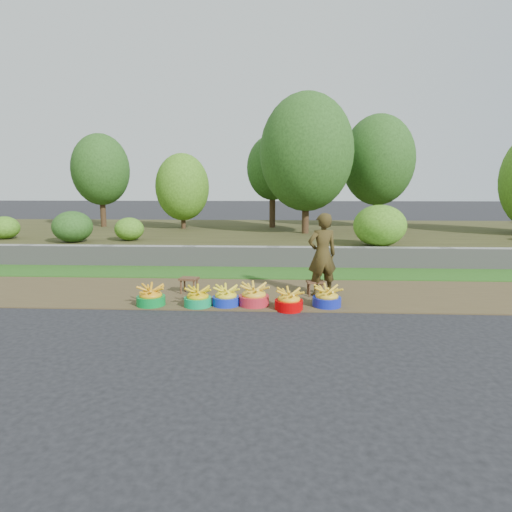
{
  "coord_description": "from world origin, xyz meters",
  "views": [
    {
      "loc": [
        0.11,
        -7.0,
        2.09
      ],
      "look_at": [
        -0.31,
        1.3,
        0.75
      ],
      "focal_mm": 30.0,
      "sensor_mm": 36.0,
      "label": 1
    }
  ],
  "objects_px": {
    "basin_d": "(254,296)",
    "stool_left": "(189,281)",
    "basin_b": "(198,298)",
    "vendor_woman": "(322,255)",
    "basin_e": "(289,301)",
    "basin_a": "(151,297)",
    "stool_right": "(315,284)",
    "basin_f": "(327,298)",
    "basin_c": "(226,297)"
  },
  "relations": [
    {
      "from": "basin_b",
      "to": "vendor_woman",
      "type": "relative_size",
      "value": 0.3
    },
    {
      "from": "vendor_woman",
      "to": "basin_e",
      "type": "bearing_deg",
      "value": 38.83
    },
    {
      "from": "basin_b",
      "to": "basin_d",
      "type": "height_order",
      "value": "basin_d"
    },
    {
      "from": "basin_a",
      "to": "basin_c",
      "type": "xyz_separation_m",
      "value": [
        1.33,
        0.06,
        -0.01
      ]
    },
    {
      "from": "basin_d",
      "to": "vendor_woman",
      "type": "relative_size",
      "value": 0.34
    },
    {
      "from": "basin_b",
      "to": "stool_left",
      "type": "distance_m",
      "value": 0.98
    },
    {
      "from": "basin_c",
      "to": "basin_f",
      "type": "bearing_deg",
      "value": 1.0
    },
    {
      "from": "basin_a",
      "to": "basin_d",
      "type": "height_order",
      "value": "basin_d"
    },
    {
      "from": "basin_a",
      "to": "basin_d",
      "type": "xyz_separation_m",
      "value": [
        1.83,
        0.09,
        0.01
      ]
    },
    {
      "from": "basin_d",
      "to": "stool_left",
      "type": "bearing_deg",
      "value": 148.69
    },
    {
      "from": "stool_left",
      "to": "vendor_woman",
      "type": "height_order",
      "value": "vendor_woman"
    },
    {
      "from": "basin_b",
      "to": "vendor_woman",
      "type": "height_order",
      "value": "vendor_woman"
    },
    {
      "from": "basin_a",
      "to": "vendor_woman",
      "type": "bearing_deg",
      "value": 15.21
    },
    {
      "from": "stool_right",
      "to": "vendor_woman",
      "type": "xyz_separation_m",
      "value": [
        0.12,
        0.0,
        0.57
      ]
    },
    {
      "from": "basin_e",
      "to": "basin_f",
      "type": "xyz_separation_m",
      "value": [
        0.67,
        0.21,
        0.01
      ]
    },
    {
      "from": "basin_d",
      "to": "basin_f",
      "type": "relative_size",
      "value": 1.07
    },
    {
      "from": "basin_c",
      "to": "basin_d",
      "type": "height_order",
      "value": "basin_d"
    },
    {
      "from": "basin_c",
      "to": "vendor_woman",
      "type": "xyz_separation_m",
      "value": [
        1.76,
        0.78,
        0.66
      ]
    },
    {
      "from": "basin_a",
      "to": "basin_d",
      "type": "bearing_deg",
      "value": 2.86
    },
    {
      "from": "basin_a",
      "to": "vendor_woman",
      "type": "distance_m",
      "value": 3.27
    },
    {
      "from": "stool_left",
      "to": "basin_b",
      "type": "bearing_deg",
      "value": -69.49
    },
    {
      "from": "basin_c",
      "to": "stool_right",
      "type": "bearing_deg",
      "value": 25.36
    },
    {
      "from": "basin_a",
      "to": "stool_right",
      "type": "xyz_separation_m",
      "value": [
        2.97,
        0.84,
        0.08
      ]
    },
    {
      "from": "basin_d",
      "to": "basin_c",
      "type": "bearing_deg",
      "value": -176.75
    },
    {
      "from": "stool_left",
      "to": "stool_right",
      "type": "xyz_separation_m",
      "value": [
        2.47,
        -0.06,
        -0.02
      ]
    },
    {
      "from": "basin_b",
      "to": "basin_e",
      "type": "bearing_deg",
      "value": -3.65
    },
    {
      "from": "basin_f",
      "to": "basin_d",
      "type": "bearing_deg",
      "value": -179.87
    },
    {
      "from": "basin_c",
      "to": "stool_left",
      "type": "relative_size",
      "value": 1.24
    },
    {
      "from": "basin_d",
      "to": "vendor_woman",
      "type": "xyz_separation_m",
      "value": [
        1.27,
        0.75,
        0.64
      ]
    },
    {
      "from": "basin_d",
      "to": "basin_e",
      "type": "xyz_separation_m",
      "value": [
        0.61,
        -0.21,
        -0.02
      ]
    },
    {
      "from": "vendor_woman",
      "to": "basin_c",
      "type": "bearing_deg",
      "value": 6.84
    },
    {
      "from": "basin_a",
      "to": "basin_b",
      "type": "relative_size",
      "value": 1.04
    },
    {
      "from": "basin_f",
      "to": "vendor_woman",
      "type": "distance_m",
      "value": 0.99
    },
    {
      "from": "basin_a",
      "to": "basin_c",
      "type": "relative_size",
      "value": 1.04
    },
    {
      "from": "stool_left",
      "to": "vendor_woman",
      "type": "relative_size",
      "value": 0.25
    },
    {
      "from": "stool_left",
      "to": "basin_c",
      "type": "bearing_deg",
      "value": -45.13
    },
    {
      "from": "basin_b",
      "to": "basin_c",
      "type": "relative_size",
      "value": 1.0
    },
    {
      "from": "basin_d",
      "to": "stool_right",
      "type": "distance_m",
      "value": 1.37
    },
    {
      "from": "basin_d",
      "to": "basin_b",
      "type": "bearing_deg",
      "value": -173.74
    },
    {
      "from": "basin_d",
      "to": "basin_e",
      "type": "distance_m",
      "value": 0.65
    },
    {
      "from": "stool_left",
      "to": "basin_a",
      "type": "bearing_deg",
      "value": -119.13
    },
    {
      "from": "basin_a",
      "to": "basin_c",
      "type": "height_order",
      "value": "basin_a"
    },
    {
      "from": "basin_b",
      "to": "basin_c",
      "type": "bearing_deg",
      "value": 9.26
    },
    {
      "from": "basin_f",
      "to": "vendor_woman",
      "type": "xyz_separation_m",
      "value": [
        -0.02,
        0.75,
        0.65
      ]
    },
    {
      "from": "basin_f",
      "to": "basin_e",
      "type": "bearing_deg",
      "value": -162.42
    },
    {
      "from": "stool_right",
      "to": "basin_f",
      "type": "bearing_deg",
      "value": -79.2
    },
    {
      "from": "basin_a",
      "to": "stool_left",
      "type": "bearing_deg",
      "value": 60.87
    },
    {
      "from": "basin_c",
      "to": "basin_f",
      "type": "relative_size",
      "value": 0.97
    },
    {
      "from": "basin_e",
      "to": "vendor_woman",
      "type": "height_order",
      "value": "vendor_woman"
    },
    {
      "from": "basin_a",
      "to": "basin_e",
      "type": "bearing_deg",
      "value": -2.78
    }
  ]
}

